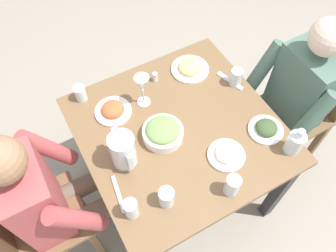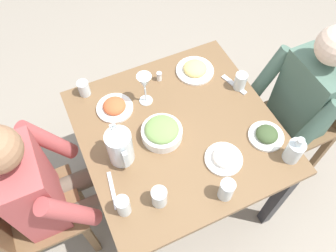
% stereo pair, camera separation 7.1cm
% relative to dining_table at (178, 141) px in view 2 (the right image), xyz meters
% --- Properties ---
extents(ground_plane, '(8.00, 8.00, 0.00)m').
position_rel_dining_table_xyz_m(ground_plane, '(0.00, 0.00, -0.64)').
color(ground_plane, gray).
extents(dining_table, '(0.97, 0.97, 0.76)m').
position_rel_dining_table_xyz_m(dining_table, '(0.00, 0.00, 0.00)').
color(dining_table, brown).
rests_on(dining_table, ground_plane).
extents(chair_near, '(0.40, 0.40, 0.89)m').
position_rel_dining_table_xyz_m(chair_near, '(-0.02, -0.86, -0.13)').
color(chair_near, brown).
rests_on(chair_near, ground_plane).
extents(chair_far, '(0.40, 0.40, 0.89)m').
position_rel_dining_table_xyz_m(chair_far, '(0.08, 0.86, -0.13)').
color(chair_far, brown).
rests_on(chair_far, ground_plane).
extents(diner_near, '(0.48, 0.53, 1.19)m').
position_rel_dining_table_xyz_m(diner_near, '(-0.02, -0.66, 0.02)').
color(diner_near, '#B24C4C').
rests_on(diner_near, ground_plane).
extents(diner_far, '(0.48, 0.53, 1.19)m').
position_rel_dining_table_xyz_m(diner_far, '(0.08, 0.66, 0.02)').
color(diner_far, '#4C6B5B').
rests_on(diner_far, ground_plane).
extents(water_pitcher, '(0.16, 0.12, 0.19)m').
position_rel_dining_table_xyz_m(water_pitcher, '(0.03, -0.31, 0.21)').
color(water_pitcher, silver).
rests_on(water_pitcher, dining_table).
extents(salad_bowl, '(0.20, 0.20, 0.09)m').
position_rel_dining_table_xyz_m(salad_bowl, '(-0.00, -0.09, 0.16)').
color(salad_bowl, white).
rests_on(salad_bowl, dining_table).
extents(plate_fries, '(0.21, 0.21, 0.05)m').
position_rel_dining_table_xyz_m(plate_fries, '(-0.31, 0.25, 0.14)').
color(plate_fries, white).
rests_on(plate_fries, dining_table).
extents(plate_rice_curry, '(0.19, 0.19, 0.06)m').
position_rel_dining_table_xyz_m(plate_rice_curry, '(-0.25, -0.25, 0.14)').
color(plate_rice_curry, white).
rests_on(plate_rice_curry, dining_table).
extents(plate_yoghurt, '(0.18, 0.18, 0.05)m').
position_rel_dining_table_xyz_m(plate_yoghurt, '(0.24, 0.12, 0.14)').
color(plate_yoghurt, white).
rests_on(plate_yoghurt, dining_table).
extents(plate_dolmas, '(0.18, 0.18, 0.06)m').
position_rel_dining_table_xyz_m(plate_dolmas, '(0.22, 0.37, 0.14)').
color(plate_dolmas, white).
rests_on(plate_dolmas, dining_table).
extents(water_glass_far_left, '(0.06, 0.06, 0.09)m').
position_rel_dining_table_xyz_m(water_glass_far_left, '(-0.42, -0.36, 0.16)').
color(water_glass_far_left, silver).
rests_on(water_glass_far_left, dining_table).
extents(water_glass_near_right, '(0.07, 0.07, 0.10)m').
position_rel_dining_table_xyz_m(water_glass_near_right, '(0.30, -0.24, 0.17)').
color(water_glass_near_right, silver).
rests_on(water_glass_near_right, dining_table).
extents(water_glass_by_pitcher, '(0.06, 0.06, 0.10)m').
position_rel_dining_table_xyz_m(water_glass_by_pitcher, '(-0.11, 0.42, 0.17)').
color(water_glass_by_pitcher, silver).
rests_on(water_glass_by_pitcher, dining_table).
extents(water_glass_center, '(0.06, 0.06, 0.11)m').
position_rel_dining_table_xyz_m(water_glass_center, '(0.28, -0.40, 0.17)').
color(water_glass_center, silver).
rests_on(water_glass_center, dining_table).
extents(water_glass_far_right, '(0.07, 0.07, 0.11)m').
position_rel_dining_table_xyz_m(water_glass_far_right, '(0.40, 0.03, 0.18)').
color(water_glass_far_right, silver).
rests_on(water_glass_far_right, dining_table).
extents(wine_glass, '(0.08, 0.08, 0.20)m').
position_rel_dining_table_xyz_m(wine_glass, '(-0.24, -0.08, 0.26)').
color(wine_glass, silver).
rests_on(wine_glass, dining_table).
extents(oil_carafe, '(0.08, 0.08, 0.16)m').
position_rel_dining_table_xyz_m(oil_carafe, '(0.37, 0.41, 0.17)').
color(oil_carafe, silver).
rests_on(oil_carafe, dining_table).
extents(salt_shaker, '(0.03, 0.03, 0.05)m').
position_rel_dining_table_xyz_m(salt_shaker, '(-0.34, 0.04, 0.15)').
color(salt_shaker, white).
rests_on(salt_shaker, dining_table).
extents(fork_near, '(0.17, 0.07, 0.01)m').
position_rel_dining_table_xyz_m(fork_near, '(-0.13, 0.40, 0.12)').
color(fork_near, silver).
rests_on(fork_near, dining_table).
extents(knife_near, '(0.19, 0.04, 0.01)m').
position_rel_dining_table_xyz_m(knife_near, '(0.17, -0.41, 0.12)').
color(knife_near, silver).
rests_on(knife_near, dining_table).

